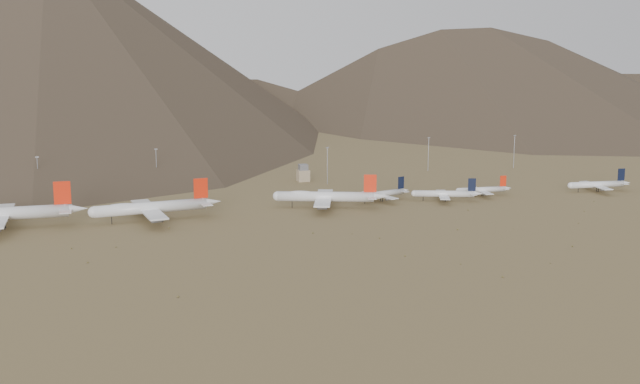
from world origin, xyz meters
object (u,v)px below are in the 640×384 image
object	(u,v)px
widebody_west	(2,214)
narrowbody_b	(446,194)
control_tower	(303,174)
widebody_centre	(152,207)
widebody_east	(326,196)
narrowbody_a	(382,194)

from	to	relation	value
widebody_west	narrowbody_b	world-z (taller)	widebody_west
narrowbody_b	control_tower	size ratio (longest dim) A/B	3.49
widebody_centre	widebody_east	size ratio (longest dim) A/B	1.12
widebody_east	control_tower	bearing A→B (deg)	102.38
widebody_east	narrowbody_b	xyz separation A→B (m)	(76.50, -1.67, -2.28)
widebody_east	control_tower	distance (m)	93.17
narrowbody_b	widebody_east	bearing A→B (deg)	-161.29
widebody_west	widebody_centre	size ratio (longest dim) A/B	1.10
widebody_centre	control_tower	distance (m)	149.32
narrowbody_a	narrowbody_b	size ratio (longest dim) A/B	0.97
narrowbody_a	widebody_east	bearing A→B (deg)	177.05
widebody_west	narrowbody_b	xyz separation A→B (m)	(254.57, 0.91, -3.56)
narrowbody_b	control_tower	xyz separation A→B (m)	(-64.95, 94.11, 0.62)
narrowbody_a	control_tower	bearing A→B (deg)	91.11
widebody_centre	widebody_west	bearing A→B (deg)	171.59
narrowbody_b	widebody_centre	bearing A→B (deg)	-158.92
narrowbody_a	control_tower	world-z (taller)	narrowbody_a
widebody_centre	narrowbody_b	xyz separation A→B (m)	(177.97, 3.44, -2.81)
widebody_centre	narrowbody_a	distance (m)	141.41
widebody_centre	widebody_east	distance (m)	101.61
widebody_east	narrowbody_a	distance (m)	40.43
widebody_east	narrowbody_b	bearing A→B (deg)	18.25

